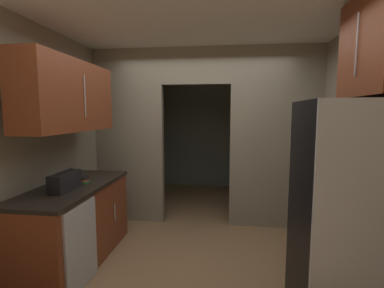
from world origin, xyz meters
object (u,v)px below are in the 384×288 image
at_px(dishwasher, 82,247).
at_px(book_stack, 82,180).
at_px(boombox, 65,181).
at_px(refrigerator, 344,213).

bearing_deg(dishwasher, book_stack, 116.55).
bearing_deg(book_stack, boombox, -92.77).
bearing_deg(refrigerator, dishwasher, 177.16).
relative_size(refrigerator, book_stack, 11.25).
bearing_deg(boombox, refrigerator, -7.88).
height_order(dishwasher, boombox, boombox).
relative_size(refrigerator, dishwasher, 2.15).
bearing_deg(book_stack, dishwasher, -63.45).
distance_m(refrigerator, dishwasher, 2.37).
bearing_deg(dishwasher, refrigerator, -2.84).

